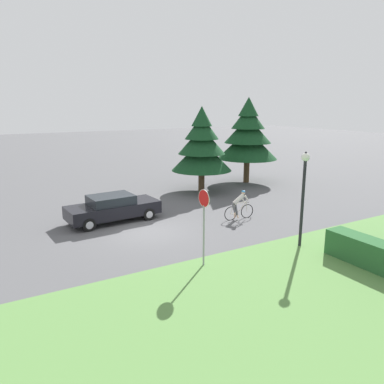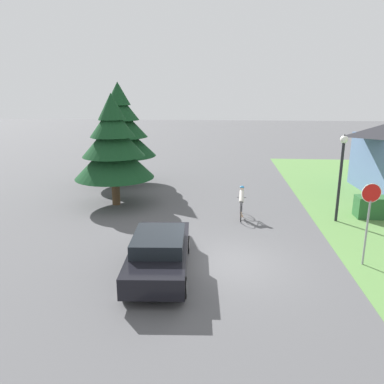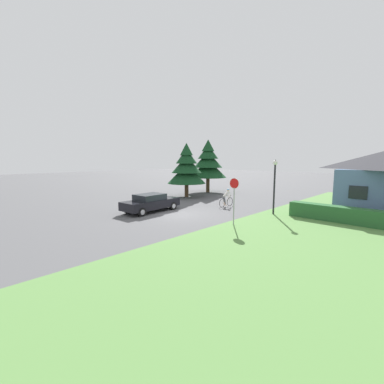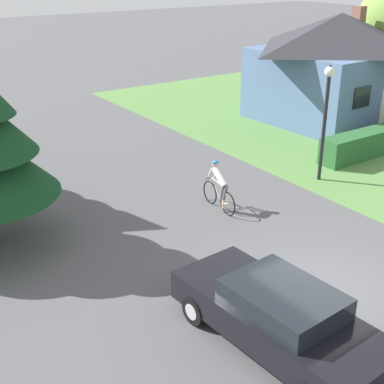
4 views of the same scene
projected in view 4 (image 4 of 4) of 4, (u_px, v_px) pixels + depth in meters
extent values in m
plane|color=#515154|center=(321.00, 291.00, 12.70)|extent=(140.00, 140.00, 0.00)
cube|color=slate|center=(335.00, 83.00, 26.08)|extent=(7.28, 6.26, 3.38)
pyramid|color=#2D2D33|center=(341.00, 30.00, 25.08)|extent=(7.87, 6.77, 1.60)
cube|color=black|center=(362.00, 97.00, 22.74)|extent=(1.10, 0.12, 0.90)
cube|color=brown|center=(359.00, 14.00, 26.46)|extent=(0.52, 0.52, 0.80)
cube|color=black|center=(278.00, 320.00, 10.69)|extent=(2.15, 4.82, 0.65)
cube|color=black|center=(283.00, 299.00, 10.39)|extent=(1.77, 2.29, 0.45)
cylinder|color=black|center=(196.00, 310.00, 11.51)|extent=(0.34, 0.66, 0.64)
cylinder|color=#ADADB2|center=(196.00, 310.00, 11.51)|extent=(0.33, 0.39, 0.37)
cylinder|color=black|center=(251.00, 284.00, 12.42)|extent=(0.34, 0.66, 0.64)
cylinder|color=#ADADB2|center=(251.00, 284.00, 12.42)|extent=(0.33, 0.39, 0.37)
cylinder|color=black|center=(368.00, 358.00, 10.12)|extent=(0.34, 0.66, 0.64)
cylinder|color=#ADADB2|center=(368.00, 358.00, 10.12)|extent=(0.33, 0.39, 0.37)
torus|color=black|center=(228.00, 204.00, 16.38)|extent=(0.09, 0.77, 0.77)
torus|color=black|center=(210.00, 192.00, 17.19)|extent=(0.09, 0.77, 0.77)
cylinder|color=beige|center=(223.00, 196.00, 16.51)|extent=(0.05, 0.18, 0.61)
cylinder|color=beige|center=(217.00, 191.00, 16.80)|extent=(0.08, 0.64, 0.69)
cylinder|color=beige|center=(218.00, 183.00, 16.62)|extent=(0.09, 0.77, 0.11)
cylinder|color=beige|center=(225.00, 204.00, 16.53)|extent=(0.06, 0.34, 0.16)
cylinder|color=beige|center=(226.00, 196.00, 16.36)|extent=(0.04, 0.22, 0.48)
cylinder|color=beige|center=(211.00, 185.00, 17.05)|extent=(0.04, 0.12, 0.54)
cylinder|color=black|center=(212.00, 178.00, 16.91)|extent=(0.44, 0.05, 0.02)
ellipsoid|color=black|center=(225.00, 187.00, 16.33)|extent=(0.09, 0.20, 0.05)
cylinder|color=slate|center=(225.00, 193.00, 16.41)|extent=(0.13, 0.26, 0.51)
cylinder|color=slate|center=(222.00, 194.00, 16.56)|extent=(0.13, 0.26, 0.66)
cylinder|color=beige|center=(223.00, 204.00, 16.62)|extent=(0.08, 0.08, 0.30)
cylinder|color=beige|center=(222.00, 204.00, 16.80)|extent=(0.17, 0.08, 0.21)
cylinder|color=silver|center=(220.00, 177.00, 16.46)|extent=(0.27, 0.71, 0.57)
cylinder|color=silver|center=(216.00, 175.00, 16.66)|extent=(0.09, 0.25, 0.36)
cylinder|color=silver|center=(211.00, 172.00, 16.87)|extent=(0.09, 0.25, 0.36)
sphere|color=beige|center=(215.00, 164.00, 16.55)|extent=(0.19, 0.19, 0.19)
ellipsoid|color=#267FBF|center=(215.00, 163.00, 16.53)|extent=(0.22, 0.18, 0.12)
cylinder|color=black|center=(324.00, 130.00, 18.43)|extent=(0.13, 0.13, 3.69)
sphere|color=white|center=(330.00, 72.00, 17.63)|extent=(0.35, 0.35, 0.35)
cone|color=black|center=(330.00, 66.00, 17.56)|extent=(0.21, 0.21, 0.14)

